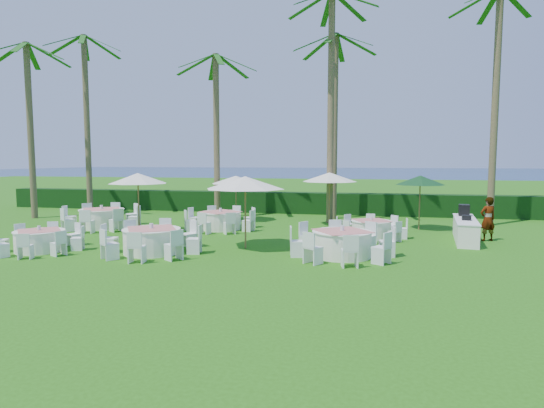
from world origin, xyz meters
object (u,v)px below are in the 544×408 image
at_px(umbrella_a, 138,178).
at_px(umbrella_green, 420,180).
at_px(staff_person, 488,219).
at_px(banquet_table_a, 40,240).
at_px(umbrella_b, 245,183).
at_px(umbrella_d, 330,177).
at_px(buffet_table, 465,229).
at_px(banquet_table_f, 371,229).
at_px(banquet_table_b, 152,240).
at_px(umbrella_c, 236,180).
at_px(banquet_table_d, 102,218).
at_px(banquet_table_e, 221,220).
at_px(banquet_table_c, 342,243).

height_order(umbrella_a, umbrella_green, umbrella_a).
bearing_deg(staff_person, banquet_table_a, -3.36).
xyz_separation_m(umbrella_b, umbrella_d, (2.36, 6.26, -0.02)).
relative_size(umbrella_green, buffet_table, 0.65).
bearing_deg(umbrella_a, banquet_table_f, 4.81).
height_order(banquet_table_b, umbrella_d, umbrella_d).
bearing_deg(umbrella_b, staff_person, 21.14).
xyz_separation_m(umbrella_green, buffet_table, (1.44, -2.48, -1.74)).
xyz_separation_m(banquet_table_a, umbrella_b, (6.68, 1.94, 1.92)).
distance_m(banquet_table_f, staff_person, 4.35).
distance_m(banquet_table_a, banquet_table_b, 3.89).
height_order(banquet_table_f, umbrella_green, umbrella_green).
relative_size(umbrella_b, buffet_table, 0.75).
bearing_deg(umbrella_c, banquet_table_d, -145.75).
xyz_separation_m(banquet_table_d, umbrella_c, (5.27, 3.59, 1.62)).
height_order(banquet_table_d, banquet_table_e, banquet_table_d).
bearing_deg(staff_person, umbrella_d, -47.43).
bearing_deg(banquet_table_b, banquet_table_a, -172.50).
distance_m(umbrella_b, umbrella_c, 7.26).
relative_size(banquet_table_a, umbrella_d, 1.09).
bearing_deg(umbrella_d, banquet_table_c, -81.65).
height_order(banquet_table_f, umbrella_d, umbrella_d).
xyz_separation_m(banquet_table_d, buffet_table, (15.47, -0.01, -0.01)).
bearing_deg(banquet_table_c, banquet_table_e, 140.57).
relative_size(umbrella_b, umbrella_c, 1.11).
relative_size(banquet_table_b, umbrella_green, 1.38).
bearing_deg(umbrella_green, staff_person, -46.82).
relative_size(banquet_table_c, umbrella_b, 1.21).
distance_m(banquet_table_b, buffet_table, 11.61).
distance_m(banquet_table_e, umbrella_b, 4.92).
bearing_deg(umbrella_c, banquet_table_e, -87.04).
bearing_deg(buffet_table, banquet_table_f, -178.18).
xyz_separation_m(banquet_table_a, buffet_table, (14.49, 5.19, 0.07)).
distance_m(umbrella_a, umbrella_d, 8.62).
bearing_deg(banquet_table_f, umbrella_green, 51.37).
relative_size(banquet_table_d, staff_person, 2.06).
bearing_deg(banquet_table_c, staff_person, 37.32).
distance_m(banquet_table_d, umbrella_d, 10.62).
bearing_deg(banquet_table_b, umbrella_a, 123.53).
height_order(banquet_table_a, umbrella_b, umbrella_b).
relative_size(banquet_table_a, banquet_table_d, 0.80).
distance_m(banquet_table_b, umbrella_b, 3.67).
xyz_separation_m(banquet_table_b, banquet_table_c, (6.20, 0.77, 0.00)).
xyz_separation_m(banquet_table_d, umbrella_green, (14.03, 2.47, 1.73)).
distance_m(banquet_table_e, staff_person, 10.88).
height_order(banquet_table_d, staff_person, staff_person).
height_order(banquet_table_c, staff_person, staff_person).
bearing_deg(umbrella_c, umbrella_d, -7.11).
height_order(banquet_table_a, umbrella_d, umbrella_d).
bearing_deg(banquet_table_c, umbrella_b, 168.90).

